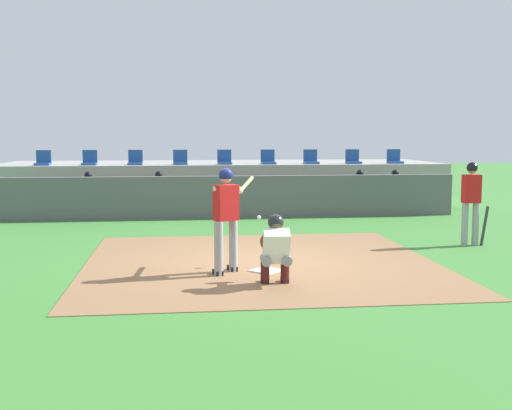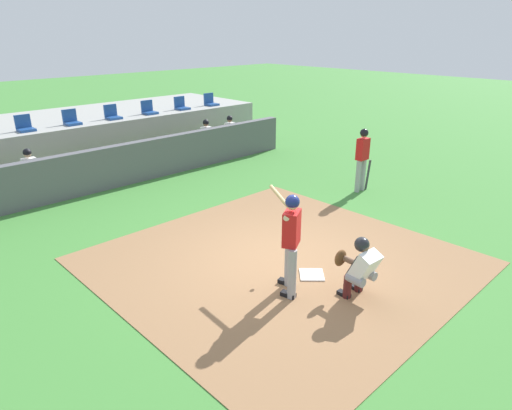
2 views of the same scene
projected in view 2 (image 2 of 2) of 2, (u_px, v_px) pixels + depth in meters
ground_plane at (280, 261)px, 8.95m from camera, size 80.00×80.00×0.00m
dirt_infield at (280, 261)px, 8.95m from camera, size 6.40×6.40×0.01m
home_plate at (312, 275)px, 8.41m from camera, size 0.62×0.62×0.02m
batter_at_plate at (291, 237)px, 7.57m from camera, size 0.83×1.29×1.80m
catcher_crouched at (359, 265)px, 7.54m from camera, size 0.50×1.96×1.13m
on_deck_batter at (362, 156)px, 12.50m from camera, size 0.58×0.23×1.79m
dugout_wall at (118, 166)px, 13.10m from camera, size 13.00×0.30×1.20m
dugout_bench at (103, 171)px, 13.91m from camera, size 11.80×0.44×0.45m
dugout_player_1 at (32, 172)px, 12.29m from camera, size 0.49×0.70×1.30m
dugout_player_2 at (209, 137)px, 16.24m from camera, size 0.49×0.70×1.30m
dugout_player_3 at (232, 133)px, 16.97m from camera, size 0.49×0.70×1.30m
stands_platform at (57, 138)px, 16.02m from camera, size 15.00×4.40×1.40m
stadium_seat_3 at (25, 126)px, 13.76m from camera, size 0.46×0.46×0.48m
stadium_seat_4 at (71, 120)px, 14.69m from camera, size 0.46×0.46×0.48m
stadium_seat_5 at (112, 115)px, 15.63m from camera, size 0.46×0.46×0.48m
stadium_seat_6 at (149, 110)px, 16.56m from camera, size 0.46×0.46×0.48m
stadium_seat_7 at (181, 106)px, 17.49m from camera, size 0.46×0.46×0.48m
stadium_seat_8 at (211, 102)px, 18.43m from camera, size 0.46×0.46×0.48m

